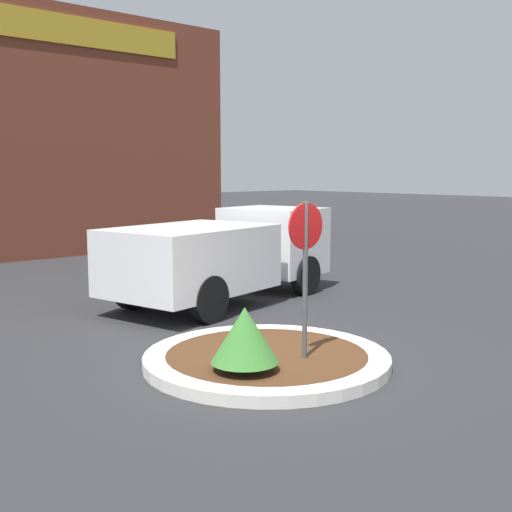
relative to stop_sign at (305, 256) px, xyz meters
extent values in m
plane|color=#2D2D30|center=(-0.26, 0.50, -1.60)|extent=(120.00, 120.00, 0.00)
cylinder|color=silver|center=(-0.26, 0.50, -1.51)|extent=(3.51, 3.51, 0.16)
cylinder|color=#4C2D19|center=(-0.26, 0.50, -1.51)|extent=(2.88, 2.88, 0.16)
cylinder|color=#4C4C51|center=(0.00, 0.00, -0.43)|extent=(0.07, 0.07, 2.33)
cylinder|color=#B71414|center=(0.00, 0.00, 0.41)|extent=(0.63, 0.03, 0.63)
cylinder|color=brown|center=(-1.01, 0.09, -1.37)|extent=(0.08, 0.08, 0.12)
cone|color=#3D7F33|center=(-1.01, 0.09, -0.95)|extent=(0.89, 0.89, 0.73)
cube|color=white|center=(3.85, 4.78, -0.45)|extent=(2.11, 2.38, 1.51)
cube|color=white|center=(1.02, 4.16, -0.57)|extent=(3.60, 2.81, 1.27)
cube|color=black|center=(4.43, 4.91, -0.18)|extent=(0.43, 1.81, 0.53)
cylinder|color=black|center=(3.48, 5.72, -1.16)|extent=(0.91, 0.42, 0.88)
cylinder|color=black|center=(3.90, 3.77, -1.16)|extent=(0.91, 0.42, 0.88)
cylinder|color=black|center=(0.23, 5.01, -1.16)|extent=(0.91, 0.42, 0.88)
cylinder|color=black|center=(0.66, 3.06, -1.16)|extent=(0.91, 0.42, 0.88)
cube|color=brown|center=(2.21, 16.31, 2.36)|extent=(13.65, 6.00, 7.91)
cube|color=#B28E23|center=(2.21, 13.28, 5.50)|extent=(9.56, 0.08, 0.90)
camera|label=1|loc=(-6.23, -6.06, 1.15)|focal=45.00mm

